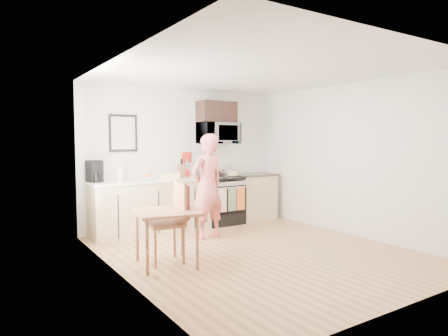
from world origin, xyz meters
TOP-DOWN VIEW (x-y plane):
  - floor at (0.00, 0.00)m, footprint 4.60×4.60m
  - back_wall at (0.00, 2.30)m, footprint 4.00×0.04m
  - front_wall at (0.00, -2.30)m, footprint 4.00×0.04m
  - left_wall at (-2.00, 0.00)m, footprint 0.04×4.60m
  - right_wall at (2.00, 0.00)m, footprint 0.04×4.60m
  - ceiling at (0.00, 0.00)m, footprint 4.00×4.60m
  - window at (-1.96, 0.80)m, footprint 0.06×1.40m
  - cabinet_left at (-0.80, 2.00)m, footprint 2.10×0.60m
  - countertop_left at (-0.80, 2.00)m, footprint 2.14×0.64m
  - cabinet_right at (1.43, 2.00)m, footprint 0.84×0.60m
  - countertop_right at (1.43, 2.00)m, footprint 0.88×0.64m
  - range at (0.63, 1.98)m, footprint 0.76×0.70m
  - microwave at (0.63, 2.08)m, footprint 0.76×0.51m
  - upper_cabinet at (0.63, 2.12)m, footprint 0.76×0.35m
  - wall_art at (-1.20, 2.28)m, footprint 0.50×0.04m
  - wall_trivet at (0.05, 2.28)m, footprint 0.20×0.02m
  - person at (-0.18, 1.11)m, footprint 0.70×0.53m
  - dining_table at (-1.37, 0.16)m, footprint 0.77×0.77m
  - chair at (-1.18, 0.26)m, footprint 0.55×0.51m
  - knife_block at (-0.13, 2.15)m, footprint 0.12×0.16m
  - utensil_crock at (-0.03, 2.12)m, footprint 0.11×0.11m
  - fruit_bowl at (-0.82, 2.05)m, footprint 0.22×0.22m
  - milk_carton at (-1.35, 2.01)m, footprint 0.13×0.13m
  - coffee_maker at (-1.75, 2.10)m, footprint 0.24×0.32m
  - bread_bag at (-0.49, 1.88)m, footprint 0.37×0.29m
  - cake at (0.89, 1.93)m, footprint 0.28×0.28m
  - kettle at (0.39, 2.20)m, footprint 0.18×0.18m
  - pot at (0.40, 1.86)m, footprint 0.18×0.29m

SIDE VIEW (x-z plane):
  - floor at x=0.00m, z-range 0.00..0.00m
  - range at x=0.63m, z-range -0.14..1.02m
  - cabinet_left at x=-0.80m, z-range 0.00..0.90m
  - cabinet_right at x=1.43m, z-range 0.00..0.90m
  - dining_table at x=-1.37m, z-range 0.28..1.00m
  - chair at x=-1.18m, z-range 0.15..1.22m
  - person at x=-0.18m, z-range 0.00..1.73m
  - countertop_left at x=-0.80m, z-range 0.90..0.94m
  - countertop_right at x=1.43m, z-range 0.90..0.94m
  - pot at x=0.40m, z-range 0.93..1.01m
  - cake at x=0.89m, z-range 0.92..1.02m
  - fruit_bowl at x=-0.82m, z-range 0.93..1.03m
  - bread_bag at x=-0.49m, z-range 0.94..1.06m
  - kettle at x=0.39m, z-range 0.91..1.13m
  - knife_block at x=-0.13m, z-range 0.94..1.18m
  - milk_carton at x=-1.35m, z-range 0.94..1.19m
  - utensil_crock at x=-0.03m, z-range 0.91..1.24m
  - coffee_maker at x=-1.75m, z-range 0.93..1.29m
  - back_wall at x=0.00m, z-range 0.00..2.60m
  - front_wall at x=0.00m, z-range 0.00..2.60m
  - left_wall at x=-2.00m, z-range 0.00..2.60m
  - right_wall at x=2.00m, z-range 0.00..2.60m
  - wall_trivet at x=0.05m, z-range 1.20..1.40m
  - window at x=-1.96m, z-range 0.80..2.30m
  - wall_art at x=-1.20m, z-range 1.43..2.08m
  - microwave at x=0.63m, z-range 1.55..1.97m
  - upper_cabinet at x=0.63m, z-range 1.98..2.38m
  - ceiling at x=0.00m, z-range 2.58..2.62m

